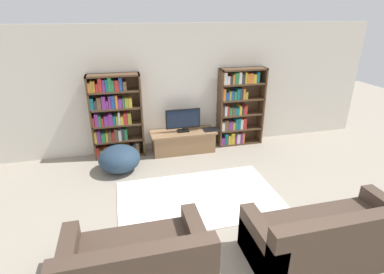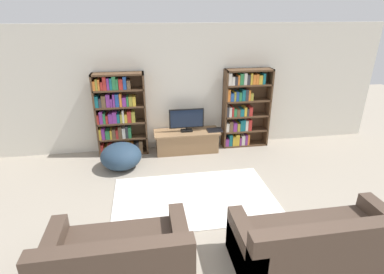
% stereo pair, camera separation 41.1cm
% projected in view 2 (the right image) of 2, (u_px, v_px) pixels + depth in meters
% --- Properties ---
extents(wall_back, '(8.80, 0.06, 2.60)m').
position_uv_depth(wall_back, '(182.00, 89.00, 6.30)').
color(wall_back, silver).
rests_on(wall_back, ground_plane).
extents(bookshelf_left, '(1.01, 0.30, 1.71)m').
position_uv_depth(bookshelf_left, '(119.00, 116.00, 6.11)').
color(bookshelf_left, '#513823').
rests_on(bookshelf_left, ground_plane).
extents(bookshelf_right, '(1.01, 0.30, 1.71)m').
position_uv_depth(bookshelf_right, '(243.00, 108.00, 6.50)').
color(bookshelf_right, '#513823').
rests_on(bookshelf_right, ground_plane).
extents(tv_stand, '(1.38, 0.52, 0.45)m').
position_uv_depth(tv_stand, '(187.00, 141.00, 6.43)').
color(tv_stand, '#8E6B47').
rests_on(tv_stand, ground_plane).
extents(television, '(0.73, 0.16, 0.49)m').
position_uv_depth(television, '(187.00, 120.00, 6.25)').
color(television, black).
rests_on(television, tv_stand).
extents(laptop, '(0.31, 0.23, 0.03)m').
position_uv_depth(laptop, '(215.00, 130.00, 6.37)').
color(laptop, '#28282D').
rests_on(laptop, tv_stand).
extents(area_rug, '(2.58, 1.58, 0.02)m').
position_uv_depth(area_rug, '(194.00, 198.00, 4.85)').
color(area_rug, white).
rests_on(area_rug, ground_plane).
extents(couch_left_sectional, '(1.57, 0.99, 0.81)m').
position_uv_depth(couch_left_sectional, '(119.00, 262.00, 3.27)').
color(couch_left_sectional, '#423328').
rests_on(couch_left_sectional, ground_plane).
extents(couch_right_sofa, '(1.95, 0.87, 0.82)m').
position_uv_depth(couch_right_sofa, '(319.00, 246.00, 3.48)').
color(couch_right_sofa, '#423328').
rests_on(couch_right_sofa, ground_plane).
extents(beanbag_ottoman, '(0.78, 0.78, 0.49)m').
position_uv_depth(beanbag_ottoman, '(121.00, 156.00, 5.72)').
color(beanbag_ottoman, '#23384C').
rests_on(beanbag_ottoman, ground_plane).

